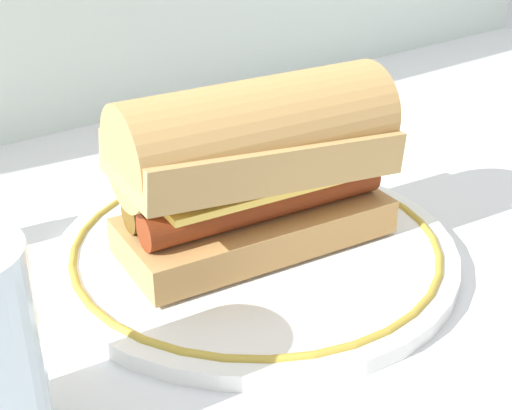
# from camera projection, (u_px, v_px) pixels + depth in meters

# --- Properties ---
(ground_plane) EXTENTS (1.50, 1.50, 0.00)m
(ground_plane) POSITION_uv_depth(u_px,v_px,m) (279.00, 255.00, 0.55)
(ground_plane) COLOR silver
(plate) EXTENTS (0.30, 0.30, 0.01)m
(plate) POSITION_uv_depth(u_px,v_px,m) (256.00, 249.00, 0.55)
(plate) COLOR white
(plate) RESTS_ON ground_plane
(sausage_sandwich) EXTENTS (0.21, 0.11, 0.12)m
(sausage_sandwich) POSITION_uv_depth(u_px,v_px,m) (256.00, 163.00, 0.51)
(sausage_sandwich) COLOR tan
(sausage_sandwich) RESTS_ON plate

